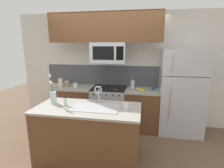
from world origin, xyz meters
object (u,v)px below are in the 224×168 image
dish_soap_bottle (66,102)px  drinking_glass (126,106)px  stove_range (109,107)px  refrigerator (181,92)px  storage_jar_tall (60,82)px  coffee_tin (153,87)px  french_press (133,84)px  flower_vase (53,96)px  storage_jar_short (75,85)px  sink_faucet (98,92)px  banana_bunch (141,90)px  storage_jar_medium (67,84)px  microwave (109,53)px

dish_soap_bottle → drinking_glass: bearing=0.7°
stove_range → refrigerator: (1.55, 0.02, 0.43)m
storage_jar_tall → coffee_tin: size_ratio=1.84×
french_press → flower_vase: 1.75m
stove_range → storage_jar_short: 0.94m
french_press → flower_vase: (-1.24, -1.23, 0.03)m
sink_faucet → flower_vase: size_ratio=0.62×
stove_range → sink_faucet: sink_faucet is taller
storage_jar_tall → coffee_tin: storage_jar_tall is taller
refrigerator → storage_jar_tall: bearing=-178.9°
banana_bunch → french_press: size_ratio=0.71×
storage_jar_medium → dish_soap_bottle: size_ratio=0.79×
coffee_tin → dish_soap_bottle: size_ratio=0.67×
drinking_glass → flower_vase: 1.23m
french_press → sink_faucet: (-0.50, -1.10, 0.10)m
storage_jar_tall → banana_bunch: bearing=-0.9°
microwave → coffee_tin: microwave is taller
stove_range → refrigerator: 1.61m
dish_soap_bottle → flower_vase: bearing=163.2°
french_press → refrigerator: bearing=-2.2°
microwave → dish_soap_bottle: (-0.47, -1.23, -0.73)m
microwave → flower_vase: microwave is taller
stove_range → drinking_glass: bearing=-67.6°
stove_range → drinking_glass: (0.51, -1.24, 0.50)m
stove_range → storage_jar_short: (-0.79, -0.02, 0.50)m
stove_range → storage_jar_medium: (-1.02, 0.00, 0.51)m
refrigerator → microwave: bearing=-178.5°
drinking_glass → coffee_tin: bearing=70.2°
microwave → coffee_tin: size_ratio=6.77×
refrigerator → french_press: (-1.02, 0.04, 0.12)m
storage_jar_tall → storage_jar_short: storage_jar_tall is taller
storage_jar_short → french_press: bearing=3.4°
storage_jar_medium → storage_jar_tall: bearing=-165.9°
storage_jar_short → french_press: size_ratio=0.40×
refrigerator → sink_faucet: size_ratio=5.84×
refrigerator → dish_soap_bottle: size_ratio=10.83×
storage_jar_short → coffee_tin: 1.77m
microwave → drinking_glass: size_ratio=7.39×
microwave → dish_soap_bottle: microwave is taller
refrigerator → drinking_glass: bearing=-129.5°
coffee_tin → flower_vase: 2.09m
storage_jar_medium → storage_jar_short: storage_jar_medium is taller
refrigerator → drinking_glass: size_ratio=17.74×
stove_range → sink_faucet: size_ratio=3.04×
storage_jar_medium → dish_soap_bottle: bearing=-66.3°
coffee_tin → drinking_glass: coffee_tin is taller
refrigerator → sink_faucet: 1.87m
stove_range → coffee_tin: coffee_tin is taller
storage_jar_short → refrigerator: bearing=0.9°
storage_jar_tall → flower_vase: 1.22m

